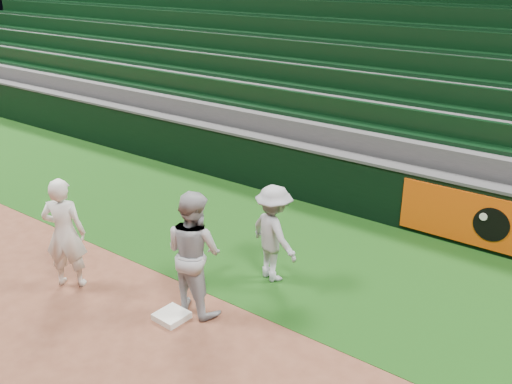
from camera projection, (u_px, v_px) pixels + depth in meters
ground at (157, 315)px, 8.63m from camera, size 70.00×70.00×0.00m
foul_grass at (272, 242)px, 10.85m from camera, size 36.00×4.20×0.01m
first_base at (172, 316)px, 8.51m from camera, size 0.45×0.45×0.10m
first_baseman at (65, 233)px, 9.11m from camera, size 0.82×0.75×1.87m
baserunner at (194, 252)px, 8.45m from camera, size 0.99×0.80×1.93m
base_coach at (274, 233)px, 9.32m from camera, size 1.21×0.94×1.66m
field_wall at (333, 179)px, 12.23m from camera, size 36.00×0.45×1.25m
stadium_seating at (408, 99)px, 14.63m from camera, size 36.00×5.95×5.02m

